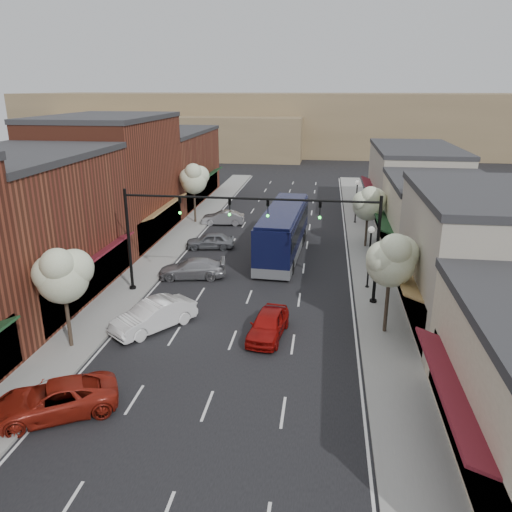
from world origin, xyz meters
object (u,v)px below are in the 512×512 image
at_px(tree_right_far, 369,202).
at_px(parked_car_b, 154,315).
at_px(lamp_post_near, 370,247).
at_px(parked_car_e, 223,218).
at_px(coach_bus, 283,231).
at_px(parked_car_a, 54,399).
at_px(lamp_post_far, 357,195).
at_px(tree_right_near, 392,259).
at_px(tree_left_near, 62,274).
at_px(signal_mast_right, 339,233).
at_px(parked_car_c, 192,268).
at_px(signal_mast_left, 163,226).
at_px(parked_car_d, 210,241).
at_px(red_hatchback, 268,324).
at_px(tree_left_far, 194,178).

bearing_deg(tree_right_far, parked_car_b, -127.12).
relative_size(lamp_post_near, parked_car_e, 1.05).
height_order(coach_bus, parked_car_a, coach_bus).
bearing_deg(lamp_post_far, parked_car_b, -116.28).
xyz_separation_m(lamp_post_near, parked_car_b, (-12.47, -7.76, -2.18)).
bearing_deg(tree_right_near, lamp_post_far, 91.30).
relative_size(tree_left_near, coach_bus, 0.44).
xyz_separation_m(parked_car_a, parked_car_e, (0.81, 31.24, -0.02)).
relative_size(signal_mast_right, parked_car_b, 1.64).
bearing_deg(parked_car_c, coach_bus, 126.23).
xyz_separation_m(signal_mast_left, tree_right_near, (13.97, -4.05, -0.17)).
relative_size(signal_mast_left, coach_bus, 0.64).
xyz_separation_m(signal_mast_left, parked_car_c, (1.00, 2.95, -3.92)).
xyz_separation_m(signal_mast_left, parked_car_a, (-0.58, -13.43, -3.90)).
bearing_deg(parked_car_a, parked_car_e, 149.71).
relative_size(parked_car_a, parked_car_d, 1.26).
distance_m(signal_mast_right, parked_car_e, 21.30).
height_order(tree_right_near, parked_car_a, tree_right_near).
xyz_separation_m(tree_left_near, lamp_post_far, (16.05, 28.06, -1.22)).
height_order(lamp_post_far, parked_car_a, lamp_post_far).
bearing_deg(signal_mast_left, parked_car_e, 89.25).
bearing_deg(tree_right_far, red_hatchback, -110.59).
height_order(signal_mast_left, parked_car_d, signal_mast_left).
relative_size(tree_right_far, parked_car_c, 1.12).
distance_m(parked_car_c, parked_car_d, 6.96).
bearing_deg(red_hatchback, tree_right_near, 17.82).
bearing_deg(tree_right_near, tree_right_far, 90.00).
xyz_separation_m(tree_left_near, parked_car_b, (3.58, 2.80, -3.39)).
bearing_deg(parked_car_e, red_hatchback, 12.30).
xyz_separation_m(tree_right_near, parked_car_e, (-13.73, 21.87, -3.75)).
bearing_deg(red_hatchback, lamp_post_far, 83.83).
xyz_separation_m(tree_right_near, tree_left_far, (-16.60, 22.00, 0.15)).
xyz_separation_m(tree_left_far, parked_car_a, (2.05, -31.38, -3.89)).
xyz_separation_m(tree_left_far, parked_car_d, (3.38, -8.04, -3.91)).
relative_size(red_hatchback, parked_car_d, 1.07).
xyz_separation_m(signal_mast_left, tree_left_near, (-2.63, -8.05, -0.40)).
height_order(lamp_post_near, parked_car_e, lamp_post_near).
relative_size(lamp_post_far, parked_car_d, 1.08).
bearing_deg(parked_car_c, red_hatchback, 28.67).
xyz_separation_m(lamp_post_far, red_hatchback, (-5.93, -25.29, -2.26)).
height_order(tree_right_far, parked_car_b, tree_right_far).
bearing_deg(parked_car_e, parked_car_d, -1.40).
xyz_separation_m(signal_mast_right, lamp_post_near, (2.18, 2.50, -1.62)).
bearing_deg(lamp_post_near, parked_car_b, -148.12).
relative_size(signal_mast_right, coach_bus, 0.64).
bearing_deg(signal_mast_right, tree_left_far, 127.71).
height_order(signal_mast_left, tree_right_near, signal_mast_left).
height_order(signal_mast_left, tree_left_far, signal_mast_left).
distance_m(tree_right_far, lamp_post_far, 8.13).
bearing_deg(tree_left_near, parked_car_b, 38.01).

